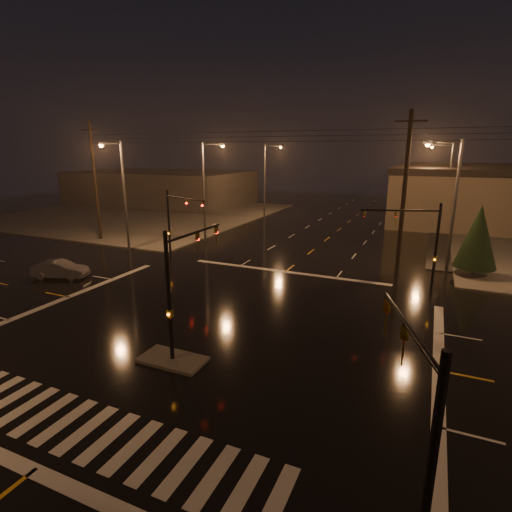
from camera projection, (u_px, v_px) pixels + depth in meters
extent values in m
plane|color=black|center=(216.00, 326.00, 21.56)|extent=(140.00, 140.00, 0.00)
cube|color=#4B4943|center=(140.00, 213.00, 59.82)|extent=(36.00, 36.00, 0.12)
cube|color=#4B4943|center=(173.00, 359.00, 18.01)|extent=(3.00, 1.60, 0.15)
cube|color=beige|center=(86.00, 429.00, 13.61)|extent=(15.00, 2.60, 0.01)
cube|color=beige|center=(34.00, 471.00, 11.85)|extent=(16.00, 0.50, 0.01)
cube|color=beige|center=(286.00, 272.00, 31.27)|extent=(16.00, 0.50, 0.01)
cube|color=#3B3533|center=(161.00, 187.00, 71.68)|extent=(30.00, 18.00, 5.60)
cylinder|color=black|center=(169.00, 299.00, 17.26)|extent=(0.18, 0.18, 6.00)
cylinder|color=black|center=(195.00, 233.00, 18.61)|extent=(0.12, 4.50, 0.12)
imported|color=#594707|center=(216.00, 226.00, 20.41)|extent=(0.16, 0.20, 1.00)
cube|color=#594707|center=(170.00, 314.00, 17.44)|extent=(0.25, 0.18, 0.35)
cylinder|color=black|center=(436.00, 249.00, 25.94)|extent=(0.18, 0.18, 6.00)
cylinder|color=black|center=(400.00, 210.00, 25.47)|extent=(4.74, 1.82, 0.12)
imported|color=#594707|center=(364.00, 211.00, 25.63)|extent=(0.24, 0.22, 1.00)
cube|color=#594707|center=(435.00, 259.00, 26.12)|extent=(0.25, 0.18, 0.35)
cylinder|color=black|center=(169.00, 225.00, 34.19)|extent=(0.18, 0.18, 6.00)
cylinder|color=black|center=(185.00, 198.00, 31.87)|extent=(4.74, 1.82, 0.12)
imported|color=#594707|center=(203.00, 201.00, 30.37)|extent=(0.24, 0.22, 1.00)
cube|color=#594707|center=(169.00, 233.00, 34.37)|extent=(0.25, 0.18, 0.35)
cylinder|color=black|center=(427.00, 497.00, 7.39)|extent=(0.18, 0.18, 6.00)
cylinder|color=black|center=(408.00, 327.00, 8.68)|extent=(1.48, 3.80, 0.12)
imported|color=#594707|center=(387.00, 299.00, 10.43)|extent=(0.22, 0.24, 1.00)
cylinder|color=#38383A|center=(204.00, 193.00, 40.69)|extent=(0.24, 0.24, 10.00)
cylinder|color=#38383A|center=(213.00, 144.00, 38.99)|extent=(2.40, 0.14, 0.14)
cube|color=#38383A|center=(223.00, 145.00, 38.57)|extent=(0.70, 0.30, 0.18)
sphere|color=orange|center=(223.00, 146.00, 38.60)|extent=(0.32, 0.32, 0.32)
cylinder|color=#38383A|center=(264.00, 182.00, 54.82)|extent=(0.24, 0.24, 10.00)
cylinder|color=#38383A|center=(273.00, 146.00, 53.12)|extent=(2.40, 0.14, 0.14)
cube|color=#38383A|center=(281.00, 146.00, 52.70)|extent=(0.70, 0.30, 0.18)
sphere|color=orange|center=(281.00, 147.00, 52.73)|extent=(0.32, 0.32, 0.32)
cylinder|color=#38383A|center=(454.00, 208.00, 29.89)|extent=(0.24, 0.24, 10.00)
cylinder|color=#38383A|center=(444.00, 142.00, 29.13)|extent=(2.40, 0.14, 0.14)
cube|color=#38383A|center=(428.00, 143.00, 29.58)|extent=(0.70, 0.30, 0.18)
sphere|color=orange|center=(428.00, 145.00, 29.61)|extent=(0.32, 0.32, 0.32)
cylinder|color=#38383A|center=(449.00, 187.00, 47.55)|extent=(0.24, 0.24, 10.00)
cylinder|color=#38383A|center=(442.00, 145.00, 46.79)|extent=(2.40, 0.14, 0.14)
cube|color=#38383A|center=(432.00, 146.00, 47.24)|extent=(0.70, 0.30, 0.18)
sphere|color=orange|center=(432.00, 147.00, 47.27)|extent=(0.32, 0.32, 0.32)
cylinder|color=#38383A|center=(125.00, 198.00, 36.72)|extent=(0.24, 0.24, 10.00)
cylinder|color=#38383A|center=(111.00, 143.00, 34.43)|extent=(0.14, 2.40, 0.14)
cube|color=#38383A|center=(101.00, 144.00, 33.47)|extent=(0.30, 0.70, 0.18)
sphere|color=orange|center=(101.00, 145.00, 33.50)|extent=(0.32, 0.32, 0.32)
cylinder|color=black|center=(95.00, 183.00, 41.03)|extent=(0.32, 0.32, 12.00)
cube|color=black|center=(90.00, 130.00, 39.69)|extent=(2.20, 0.12, 0.12)
cylinder|color=black|center=(404.00, 196.00, 29.24)|extent=(0.32, 0.32, 12.00)
cube|color=black|center=(411.00, 121.00, 27.91)|extent=(2.20, 0.12, 0.12)
cylinder|color=black|center=(473.00, 271.00, 30.18)|extent=(0.18, 0.18, 0.70)
cone|color=black|center=(478.00, 237.00, 29.48)|extent=(3.01, 3.01, 4.70)
imported|color=#57585F|center=(60.00, 269.00, 29.64)|extent=(4.21, 2.64, 1.31)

